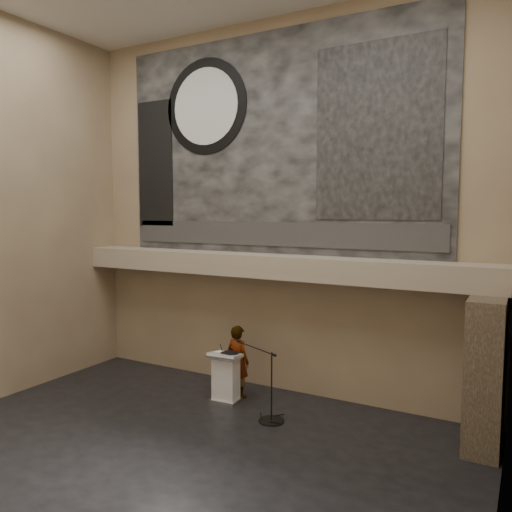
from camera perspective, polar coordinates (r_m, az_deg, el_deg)
The scene contains 18 objects.
floor at distance 9.20m, azimuth -10.48°, elevation -21.96°, with size 10.00×10.00×0.00m, color black.
wall_back at distance 11.55m, azimuth 1.94°, elevation 5.51°, with size 10.00×0.02×8.50m, color #7E6650.
wall_right at distance 6.29m, azimuth 26.77°, elevation 5.20°, with size 0.02×8.00×8.50m, color #7E6650.
soffit at distance 11.26m, azimuth 0.99°, elevation -1.10°, with size 10.00×0.80×0.50m, color gray.
sprinkler_left at distance 12.08m, azimuth -5.84°, elevation -2.04°, with size 0.04×0.04×0.06m, color #B2893D.
sprinkler_right at distance 10.50m, azimuth 10.06°, elevation -3.19°, with size 0.04×0.04×0.06m, color #B2893D.
banner at distance 11.62m, azimuth 1.89°, elevation 12.68°, with size 8.00×0.05×5.00m, color black.
banner_text_strip at distance 11.50m, azimuth 1.77°, elevation 2.52°, with size 7.76×0.02×0.55m, color #2A2A2A.
banner_clock_rim at distance 12.66m, azimuth -5.77°, elevation 16.62°, with size 2.30×2.30×0.02m, color black.
banner_clock_face at distance 12.65m, azimuth -5.82°, elevation 16.64°, with size 1.84×1.84×0.02m, color silver.
banner_building_print at distance 10.72m, azimuth 13.62°, elevation 13.71°, with size 2.60×0.02×3.60m, color black.
banner_brick_print at distance 13.44m, azimuth -11.42°, elevation 10.28°, with size 1.10×0.02×3.20m, color black.
stone_pier at distance 9.87m, azimuth 24.75°, elevation -12.00°, with size 0.60×1.40×2.70m, color #3E3226.
lectern at distance 11.23m, azimuth -3.47°, elevation -13.69°, with size 0.69×0.52×1.13m.
binder at distance 10.98m, azimuth -3.07°, elevation -11.04°, with size 0.31×0.25×0.04m, color black.
papers at distance 11.12m, azimuth -4.27°, elevation -10.92°, with size 0.22×0.30×0.01m, color white.
speaker_person at distance 11.46m, azimuth -2.07°, elevation -11.92°, with size 0.59×0.39×1.63m, color silver.
mic_stand at distance 10.43m, azimuth 1.64°, elevation -17.24°, with size 1.35×0.77×1.41m.
Camera 1 is at (5.26, -6.28, 4.19)m, focal length 35.00 mm.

